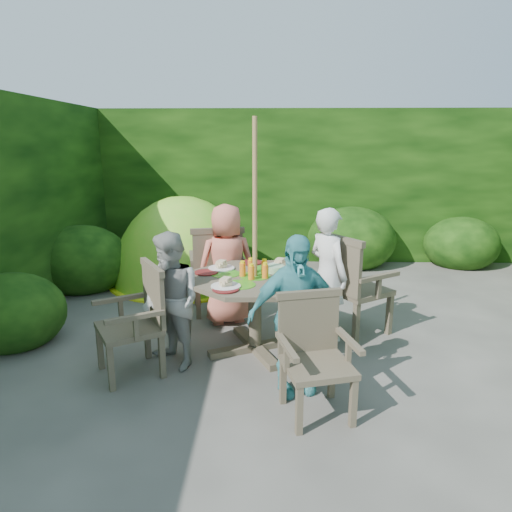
{
  "coord_description": "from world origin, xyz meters",
  "views": [
    {
      "loc": [
        -0.77,
        -4.03,
        1.98
      ],
      "look_at": [
        -0.89,
        0.48,
        0.85
      ],
      "focal_mm": 32.0,
      "sensor_mm": 36.0,
      "label": 1
    }
  ],
  "objects_px": {
    "patio_table": "(255,288)",
    "child_back": "(227,264)",
    "garden_chair_left": "(138,319)",
    "garden_chair_right": "(352,284)",
    "garden_chair_front": "(314,353)",
    "child_right": "(328,274)",
    "child_left": "(171,301)",
    "dome_tent": "(184,280)",
    "parasol_pole": "(255,240)",
    "garden_chair_back": "(217,269)",
    "child_front": "(294,315)"
  },
  "relations": [
    {
      "from": "patio_table",
      "to": "child_back",
      "type": "relative_size",
      "value": 1.28
    },
    {
      "from": "garden_chair_left",
      "to": "garden_chair_right",
      "type": "bearing_deg",
      "value": 82.73
    },
    {
      "from": "garden_chair_front",
      "to": "child_right",
      "type": "bearing_deg",
      "value": 64.62
    },
    {
      "from": "child_left",
      "to": "dome_tent",
      "type": "bearing_deg",
      "value": 144.22
    },
    {
      "from": "patio_table",
      "to": "garden_chair_front",
      "type": "distance_m",
      "value": 1.12
    },
    {
      "from": "parasol_pole",
      "to": "garden_chair_front",
      "type": "bearing_deg",
      "value": -64.83
    },
    {
      "from": "garden_chair_back",
      "to": "child_left",
      "type": "distance_m",
      "value": 1.34
    },
    {
      "from": "garden_chair_front",
      "to": "child_left",
      "type": "xyz_separation_m",
      "value": [
        -1.2,
        0.67,
        0.15
      ]
    },
    {
      "from": "patio_table",
      "to": "child_back",
      "type": "xyz_separation_m",
      "value": [
        -0.33,
        0.73,
        0.04
      ]
    },
    {
      "from": "patio_table",
      "to": "child_back",
      "type": "height_order",
      "value": "child_back"
    },
    {
      "from": "child_right",
      "to": "garden_chair_left",
      "type": "bearing_deg",
      "value": 79.33
    },
    {
      "from": "child_front",
      "to": "garden_chair_left",
      "type": "bearing_deg",
      "value": 150.06
    },
    {
      "from": "child_right",
      "to": "child_left",
      "type": "bearing_deg",
      "value": 79.62
    },
    {
      "from": "garden_chair_left",
      "to": "garden_chair_front",
      "type": "height_order",
      "value": "garden_chair_left"
    },
    {
      "from": "garden_chair_front",
      "to": "child_right",
      "type": "distance_m",
      "value": 1.37
    },
    {
      "from": "parasol_pole",
      "to": "dome_tent",
      "type": "distance_m",
      "value": 2.78
    },
    {
      "from": "child_front",
      "to": "dome_tent",
      "type": "relative_size",
      "value": 0.53
    },
    {
      "from": "garden_chair_front",
      "to": "garden_chair_back",
      "type": "bearing_deg",
      "value": 100.96
    },
    {
      "from": "garden_chair_left",
      "to": "garden_chair_front",
      "type": "bearing_deg",
      "value": 38.3
    },
    {
      "from": "child_left",
      "to": "patio_table",
      "type": "bearing_deg",
      "value": 70.38
    },
    {
      "from": "patio_table",
      "to": "dome_tent",
      "type": "height_order",
      "value": "dome_tent"
    },
    {
      "from": "patio_table",
      "to": "child_right",
      "type": "height_order",
      "value": "child_right"
    },
    {
      "from": "child_front",
      "to": "dome_tent",
      "type": "distance_m",
      "value": 3.42
    },
    {
      "from": "garden_chair_left",
      "to": "child_right",
      "type": "xyz_separation_m",
      "value": [
        1.73,
        0.78,
        0.19
      ]
    },
    {
      "from": "patio_table",
      "to": "parasol_pole",
      "type": "bearing_deg",
      "value": -142.73
    },
    {
      "from": "child_back",
      "to": "dome_tent",
      "type": "bearing_deg",
      "value": -82.91
    },
    {
      "from": "child_left",
      "to": "child_front",
      "type": "distance_m",
      "value": 1.13
    },
    {
      "from": "garden_chair_back",
      "to": "dome_tent",
      "type": "distance_m",
      "value": 1.56
    },
    {
      "from": "patio_table",
      "to": "parasol_pole",
      "type": "height_order",
      "value": "parasol_pole"
    },
    {
      "from": "garden_chair_back",
      "to": "child_right",
      "type": "relative_size",
      "value": 0.75
    },
    {
      "from": "garden_chair_right",
      "to": "child_right",
      "type": "bearing_deg",
      "value": 78.43
    },
    {
      "from": "dome_tent",
      "to": "garden_chair_back",
      "type": "bearing_deg",
      "value": -69.02
    },
    {
      "from": "child_right",
      "to": "child_back",
      "type": "relative_size",
      "value": 1.01
    },
    {
      "from": "patio_table",
      "to": "garden_chair_back",
      "type": "height_order",
      "value": "garden_chair_back"
    },
    {
      "from": "patio_table",
      "to": "garden_chair_front",
      "type": "bearing_deg",
      "value": -65.06
    },
    {
      "from": "patio_table",
      "to": "child_right",
      "type": "xyz_separation_m",
      "value": [
        0.72,
        0.33,
        0.05
      ]
    },
    {
      "from": "garden_chair_right",
      "to": "child_right",
      "type": "xyz_separation_m",
      "value": [
        -0.27,
        -0.11,
        0.13
      ]
    },
    {
      "from": "garden_chair_right",
      "to": "dome_tent",
      "type": "xyz_separation_m",
      "value": [
        -2.11,
        1.86,
        -0.55
      ]
    },
    {
      "from": "garden_chair_front",
      "to": "child_back",
      "type": "height_order",
      "value": "child_back"
    },
    {
      "from": "child_back",
      "to": "patio_table",
      "type": "bearing_deg",
      "value": 95.38
    },
    {
      "from": "garden_chair_right",
      "to": "garden_chair_front",
      "type": "distance_m",
      "value": 1.53
    },
    {
      "from": "child_back",
      "to": "child_right",
      "type": "bearing_deg",
      "value": 140.07
    },
    {
      "from": "garden_chair_front",
      "to": "child_back",
      "type": "xyz_separation_m",
      "value": [
        -0.8,
        1.73,
        0.21
      ]
    },
    {
      "from": "child_left",
      "to": "garden_chair_front",
      "type": "bearing_deg",
      "value": 16.69
    },
    {
      "from": "garden_chair_right",
      "to": "patio_table",
      "type": "bearing_deg",
      "value": 80.4
    },
    {
      "from": "child_front",
      "to": "garden_chair_back",
      "type": "bearing_deg",
      "value": 97.07
    },
    {
      "from": "garden_chair_back",
      "to": "parasol_pole",
      "type": "bearing_deg",
      "value": 104.04
    },
    {
      "from": "garden_chair_back",
      "to": "child_front",
      "type": "distance_m",
      "value": 1.9
    },
    {
      "from": "child_left",
      "to": "child_back",
      "type": "height_order",
      "value": "child_back"
    },
    {
      "from": "patio_table",
      "to": "child_right",
      "type": "distance_m",
      "value": 0.8
    }
  ]
}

